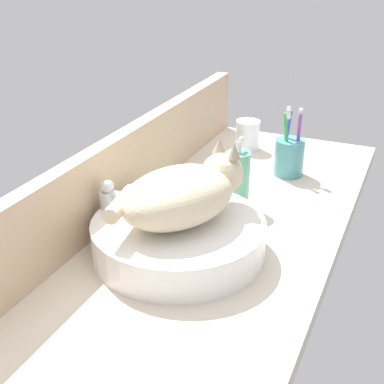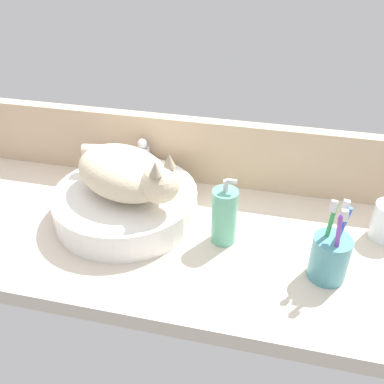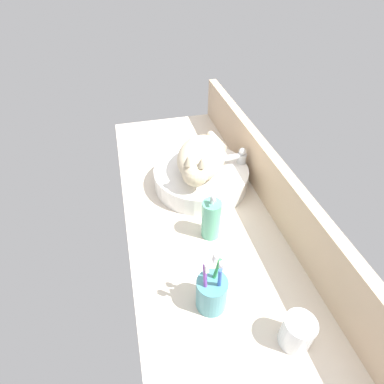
% 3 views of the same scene
% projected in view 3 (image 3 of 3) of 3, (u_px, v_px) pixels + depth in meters
% --- Properties ---
extents(ground_plane, '(1.35, 0.52, 0.04)m').
position_uv_depth(ground_plane, '(199.00, 209.00, 1.08)').
color(ground_plane, beige).
extents(backsplash_panel, '(1.35, 0.04, 0.18)m').
position_uv_depth(backsplash_panel, '(267.00, 175.00, 1.05)').
color(backsplash_panel, '#CCAD8C').
rests_on(backsplash_panel, ground_plane).
extents(sink_basin, '(0.35, 0.35, 0.07)m').
position_uv_depth(sink_basin, '(201.00, 177.00, 1.13)').
color(sink_basin, white).
rests_on(sink_basin, ground_plane).
extents(cat, '(0.30, 0.26, 0.14)m').
position_uv_depth(cat, '(201.00, 158.00, 1.06)').
color(cat, beige).
rests_on(cat, sink_basin).
extents(faucet, '(0.04, 0.12, 0.14)m').
position_uv_depth(faucet, '(238.00, 163.00, 1.14)').
color(faucet, silver).
rests_on(faucet, ground_plane).
extents(soap_dispenser, '(0.06, 0.06, 0.17)m').
position_uv_depth(soap_dispenser, '(212.00, 219.00, 0.92)').
color(soap_dispenser, '#60B793').
rests_on(soap_dispenser, ground_plane).
extents(toothbrush_cup, '(0.08, 0.08, 0.19)m').
position_uv_depth(toothbrush_cup, '(212.00, 293.00, 0.75)').
color(toothbrush_cup, teal).
rests_on(toothbrush_cup, ground_plane).
extents(water_glass, '(0.07, 0.07, 0.09)m').
position_uv_depth(water_glass, '(296.00, 333.00, 0.69)').
color(water_glass, white).
rests_on(water_glass, ground_plane).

